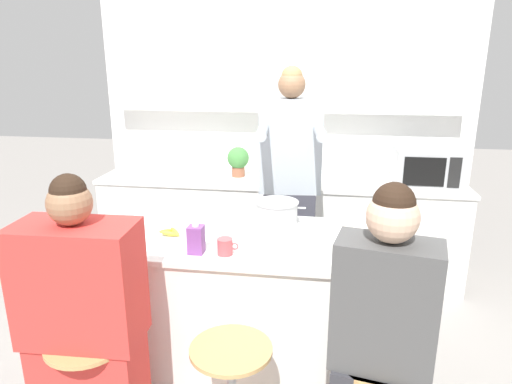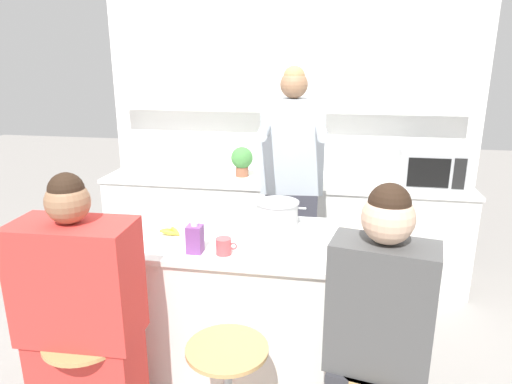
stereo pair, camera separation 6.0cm
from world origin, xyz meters
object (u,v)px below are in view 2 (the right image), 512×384
Objects in this scene: person_cooking at (291,200)px; person_wrapped_blanket at (84,332)px; person_seated_near at (375,363)px; juice_carton at (195,239)px; banana_bunch at (170,231)px; microwave at (430,168)px; coffee_cup_near at (224,246)px; kitchen_island at (254,307)px; potted_plant at (242,160)px; cooking_pot at (277,214)px; fruit_bowl at (358,222)px.

person_cooking is 1.69m from person_wrapped_blanket.
juice_carton is at bearing 165.43° from person_seated_near.
banana_bunch is 2.27m from microwave.
person_cooking reaches higher than coffee_cup_near.
potted_plant is at bearing 104.04° from kitchen_island.
microwave reaches higher than potted_plant.
cooking_pot is 2.11× the size of juice_carton.
banana_bunch is 0.85× the size of juice_carton.
fruit_bowl is at bearing 23.01° from kitchen_island.
kitchen_island is 0.88m from person_cooking.
person_seated_near reaches higher than microwave.
coffee_cup_near is at bearing 160.89° from person_seated_near.
person_cooking is 11.26× the size of juice_carton.
kitchen_island is at bearing -105.94° from person_cooking.
coffee_cup_near is at bearing -81.62° from potted_plant.
person_cooking is 1.09m from juice_carton.
person_cooking is at bearing -55.07° from potted_plant.
fruit_bowl is (0.46, -0.48, 0.03)m from person_cooking.
cooking_pot is 1.58× the size of fruit_bowl.
banana_bunch is (-0.60, -0.26, -0.06)m from cooking_pot.
person_cooking is (0.15, 0.74, 0.46)m from kitchen_island.
cooking_pot is 2.49× the size of banana_bunch.
potted_plant is (-0.97, 1.22, 0.08)m from fruit_bowl.
juice_carton is (-0.38, -0.47, -0.00)m from cooking_pot.
person_seated_near reaches higher than cooking_pot.
potted_plant is (-0.26, 1.74, 0.08)m from coffee_cup_near.
microwave reaches higher than banana_bunch.
fruit_bowl is 1.33m from microwave.
person_wrapped_blanket reaches higher than fruit_bowl.
cooking_pot is at bearing 23.09° from banana_bunch.
person_cooking is at bearing -147.46° from microwave.
person_seated_near reaches higher than coffee_cup_near.
person_seated_near reaches higher than juice_carton.
person_wrapped_blanket reaches higher than coffee_cup_near.
potted_plant is at bearing 128.57° from fruit_bowl.
person_seated_near is at bearing -26.06° from juice_carton.
banana_bunch is 1.53m from potted_plant.
fruit_bowl is (-0.05, 0.97, 0.29)m from person_seated_near.
banana_bunch is at bearing 135.56° from juice_carton.
microwave is (1.23, 1.43, 0.58)m from kitchen_island.
potted_plant reaches higher than banana_bunch.
person_seated_near is 4.20× the size of cooking_pot.
fruit_bowl is at bearing 35.70° from coffee_cup_near.
juice_carton is 2.26m from microwave.
coffee_cup_near is 2.16m from microwave.
potted_plant is (-0.52, 0.74, 0.12)m from person_cooking.
potted_plant is at bearing 79.68° from person_wrapped_blanket.
cooking_pot reaches higher than fruit_bowl.
banana_bunch reaches higher than kitchen_island.
cooking_pot is 1.32× the size of potted_plant.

